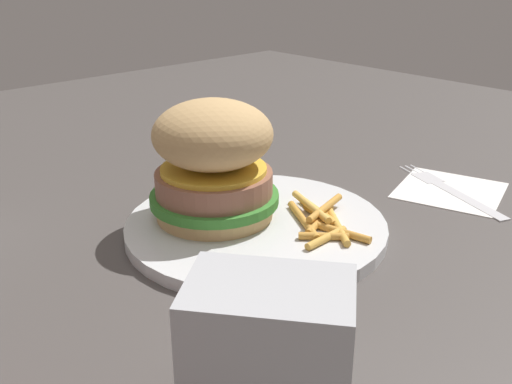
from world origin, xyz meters
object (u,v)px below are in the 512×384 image
object	(u,v)px
fork	(449,187)
napkin_dispenser	(269,356)
plate	(256,226)
napkin	(450,190)
fries_pile	(322,220)
sandwich	(217,159)

from	to	relation	value
fork	napkin_dispenser	bearing A→B (deg)	-73.99
plate	fork	bearing A→B (deg)	72.94
napkin	fork	distance (m)	0.00
fries_pile	fork	bearing A→B (deg)	83.19
sandwich	fries_pile	bearing A→B (deg)	33.64
fork	napkin_dispenser	size ratio (longest dim) A/B	1.82
fries_pile	napkin	xyz separation A→B (m)	(0.02, 0.19, -0.02)
plate	napkin_dispenser	bearing A→B (deg)	-41.23
napkin_dispenser	napkin	bearing A→B (deg)	-111.87
plate	fork	world-z (taller)	plate
sandwich	napkin	distance (m)	0.28
fries_pile	fork	distance (m)	0.20
fork	napkin_dispenser	world-z (taller)	napkin_dispenser
sandwich	fries_pile	world-z (taller)	sandwich
plate	napkin	size ratio (longest dim) A/B	2.28
plate	sandwich	world-z (taller)	sandwich
sandwich	fork	bearing A→B (deg)	66.59
napkin	napkin_dispenser	size ratio (longest dim) A/B	1.20
plate	fries_pile	world-z (taller)	fries_pile
napkin_dispenser	fork	bearing A→B (deg)	-111.69
sandwich	fork	size ratio (longest dim) A/B	0.75
fries_pile	fork	size ratio (longest dim) A/B	0.67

